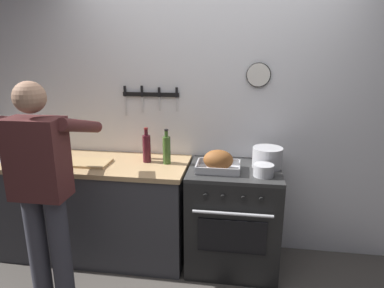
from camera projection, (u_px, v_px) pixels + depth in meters
wall_back at (213, 112)px, 3.05m from camera, size 6.00×0.13×2.60m
counter_block at (78, 206)px, 3.11m from camera, size 2.03×0.65×0.90m
stove at (233, 217)px, 2.91m from camera, size 0.76×0.67×0.90m
person_cook at (43, 183)px, 2.34m from camera, size 0.51×0.63×1.66m
roasting_pan at (218, 162)px, 2.71m from camera, size 0.35×0.26×0.18m
stock_pot at (267, 157)px, 2.80m from camera, size 0.25×0.25×0.17m
saucepan at (264, 170)px, 2.61m from camera, size 0.16×0.16×0.09m
cutting_board at (88, 163)px, 2.89m from camera, size 0.36×0.24×0.02m
bottle_olive_oil at (167, 149)px, 2.87m from camera, size 0.07×0.07×0.30m
bottle_wine_red at (147, 148)px, 2.91m from camera, size 0.07×0.07×0.31m
bottle_hot_sauce at (147, 150)px, 3.02m from camera, size 0.04×0.04×0.18m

